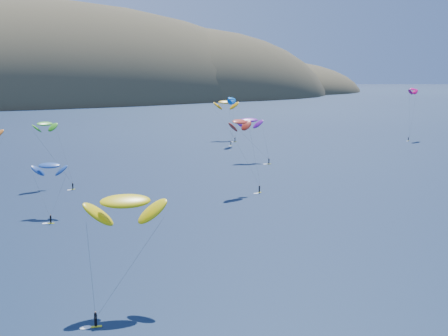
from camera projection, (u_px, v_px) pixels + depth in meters
island at (38, 110)px, 591.87m from camera, size 730.00×300.00×210.00m
kitesurfer_2 at (125, 201)px, 85.26m from camera, size 13.08×11.05×17.16m
kitesurfer_3 at (45, 124)px, 167.27m from camera, size 9.39×12.54×18.82m
kitesurfer_4 at (231, 99)px, 252.15m from camera, size 8.13×8.41×20.99m
kitesurfer_6 at (249, 120)px, 210.69m from camera, size 10.02×13.16×16.50m
kitesurfer_8 at (413, 89)px, 271.11m from camera, size 11.19×8.97×23.81m
kitesurfer_9 at (240, 122)px, 159.41m from camera, size 8.77×8.25×20.32m
kitesurfer_10 at (49, 166)px, 136.19m from camera, size 8.14×12.52×12.83m
kitesurfer_11 at (226, 102)px, 271.28m from camera, size 11.54×15.15×19.17m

